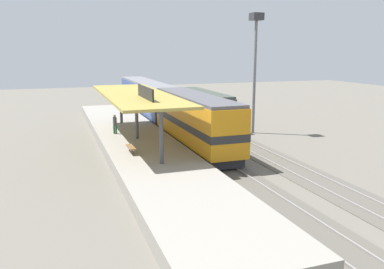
{
  "coord_description": "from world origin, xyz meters",
  "views": [
    {
      "loc": [
        -11.0,
        -32.37,
        8.24
      ],
      "look_at": [
        -1.38,
        -4.82,
        2.0
      ],
      "focal_mm": 37.1,
      "sensor_mm": 36.0,
      "label": 1
    }
  ],
  "objects_px": {
    "platform_bench": "(131,147)",
    "freight_car": "(202,107)",
    "light_mast": "(256,48)",
    "locomotive": "(195,121)",
    "person_waiting": "(115,123)",
    "passenger_carriage_single": "(147,98)"
  },
  "relations": [
    {
      "from": "platform_bench",
      "to": "locomotive",
      "type": "height_order",
      "value": "locomotive"
    },
    {
      "from": "locomotive",
      "to": "passenger_carriage_single",
      "type": "xyz_separation_m",
      "value": [
        0.0,
        18.0,
        -0.1
      ]
    },
    {
      "from": "locomotive",
      "to": "freight_car",
      "type": "distance_m",
      "value": 11.42
    },
    {
      "from": "platform_bench",
      "to": "freight_car",
      "type": "bearing_deg",
      "value": 51.73
    },
    {
      "from": "passenger_carriage_single",
      "to": "person_waiting",
      "type": "bearing_deg",
      "value": -113.82
    },
    {
      "from": "passenger_carriage_single",
      "to": "freight_car",
      "type": "relative_size",
      "value": 1.67
    },
    {
      "from": "platform_bench",
      "to": "light_mast",
      "type": "distance_m",
      "value": 17.16
    },
    {
      "from": "light_mast",
      "to": "passenger_carriage_single",
      "type": "bearing_deg",
      "value": 119.78
    },
    {
      "from": "platform_bench",
      "to": "person_waiting",
      "type": "xyz_separation_m",
      "value": [
        -0.05,
        7.3,
        0.51
      ]
    },
    {
      "from": "person_waiting",
      "to": "light_mast",
      "type": "bearing_deg",
      "value": 0.28
    },
    {
      "from": "freight_car",
      "to": "person_waiting",
      "type": "bearing_deg",
      "value": -150.03
    },
    {
      "from": "platform_bench",
      "to": "light_mast",
      "type": "relative_size",
      "value": 0.15
    },
    {
      "from": "platform_bench",
      "to": "freight_car",
      "type": "relative_size",
      "value": 0.14
    },
    {
      "from": "freight_car",
      "to": "light_mast",
      "type": "relative_size",
      "value": 1.03
    },
    {
      "from": "light_mast",
      "to": "locomotive",
      "type": "bearing_deg",
      "value": -150.74
    },
    {
      "from": "platform_bench",
      "to": "passenger_carriage_single",
      "type": "bearing_deg",
      "value": 74.05
    },
    {
      "from": "platform_bench",
      "to": "person_waiting",
      "type": "bearing_deg",
      "value": 90.37
    },
    {
      "from": "locomotive",
      "to": "light_mast",
      "type": "distance_m",
      "value": 10.76
    },
    {
      "from": "light_mast",
      "to": "person_waiting",
      "type": "xyz_separation_m",
      "value": [
        -13.85,
        -0.07,
        -6.54
      ]
    },
    {
      "from": "locomotive",
      "to": "person_waiting",
      "type": "height_order",
      "value": "locomotive"
    },
    {
      "from": "freight_car",
      "to": "person_waiting",
      "type": "relative_size",
      "value": 7.02
    },
    {
      "from": "platform_bench",
      "to": "passenger_carriage_single",
      "type": "relative_size",
      "value": 0.08
    }
  ]
}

